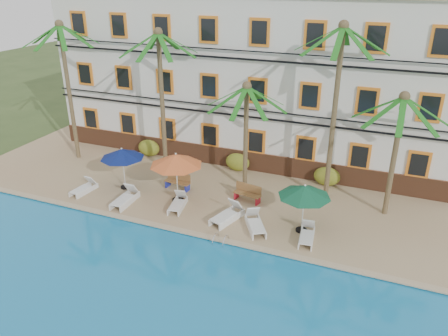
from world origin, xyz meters
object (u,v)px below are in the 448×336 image
at_px(umbrella_green, 305,191).
at_px(palm_e, 398,136).
at_px(lounger_b, 125,198).
at_px(lounger_c, 178,203).
at_px(palm_a, 66,74).
at_px(palm_b, 161,84).
at_px(palm_c, 246,120).
at_px(umbrella_blue, 122,154).
at_px(lounger_a, 84,188).
at_px(bench_right, 248,193).
at_px(umbrella_red, 176,160).
at_px(lounger_f, 307,235).
at_px(bench_left, 178,181).
at_px(lounger_d, 228,215).
at_px(pool_ladder, 221,242).
at_px(palm_d, 336,93).
at_px(lounger_e, 255,223).

bearing_deg(umbrella_green, palm_e, 42.36).
height_order(lounger_b, lounger_c, lounger_b).
bearing_deg(palm_a, umbrella_green, -12.03).
distance_m(palm_b, palm_c, 5.31).
height_order(umbrella_blue, lounger_a, umbrella_blue).
bearing_deg(palm_e, palm_c, 179.13).
height_order(palm_a, bench_right, palm_a).
bearing_deg(umbrella_red, palm_a, 162.02).
distance_m(lounger_f, bench_right, 4.50).
xyz_separation_m(lounger_b, bench_left, (1.78, 2.59, 0.17)).
xyz_separation_m(palm_e, umbrella_blue, (-13.81, -2.51, -2.07)).
bearing_deg(palm_c, lounger_d, -83.29).
xyz_separation_m(palm_e, lounger_f, (-3.14, -3.87, -3.88)).
distance_m(umbrella_green, lounger_d, 4.03).
bearing_deg(palm_b, palm_c, -1.00).
relative_size(lounger_c, bench_left, 1.18).
bearing_deg(pool_ladder, lounger_f, 24.46).
distance_m(lounger_c, bench_left, 2.25).
bearing_deg(lounger_c, palm_d, 29.34).
relative_size(palm_d, lounger_e, 4.64).
relative_size(lounger_d, pool_ladder, 2.85).
bearing_deg(umbrella_green, lounger_e, -163.03).
distance_m(umbrella_green, lounger_e, 2.83).
height_order(lounger_a, lounger_d, lounger_d).
bearing_deg(palm_d, palm_e, -7.94).
height_order(palm_e, lounger_a, palm_e).
xyz_separation_m(lounger_c, pool_ladder, (3.24, -2.06, -0.27)).
distance_m(palm_c, pool_ladder, 6.95).
bearing_deg(palm_b, umbrella_blue, -112.65).
bearing_deg(palm_b, lounger_d, -34.62).
distance_m(palm_a, lounger_f, 17.37).
distance_m(umbrella_green, lounger_b, 9.44).
height_order(palm_c, lounger_b, palm_c).
bearing_deg(lounger_e, bench_right, 116.31).
bearing_deg(lounger_a, lounger_d, 1.38).
bearing_deg(palm_a, bench_left, -10.84).
xyz_separation_m(lounger_c, lounger_e, (4.34, -0.41, 0.03)).
bearing_deg(palm_c, umbrella_blue, -157.24).
bearing_deg(palm_b, lounger_f, -23.15).
height_order(palm_b, lounger_e, palm_b).
xyz_separation_m(palm_b, lounger_b, (-0.09, -4.25, -5.12)).
relative_size(umbrella_blue, bench_right, 1.56).
height_order(palm_a, umbrella_green, palm_a).
height_order(palm_a, palm_c, palm_a).
bearing_deg(umbrella_red, palm_d, 23.74).
bearing_deg(lounger_c, palm_a, 158.90).
distance_m(lounger_a, lounger_b, 2.85).
height_order(lounger_b, pool_ladder, lounger_b).
distance_m(palm_a, bench_right, 13.41).
distance_m(palm_c, lounger_f, 7.03).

